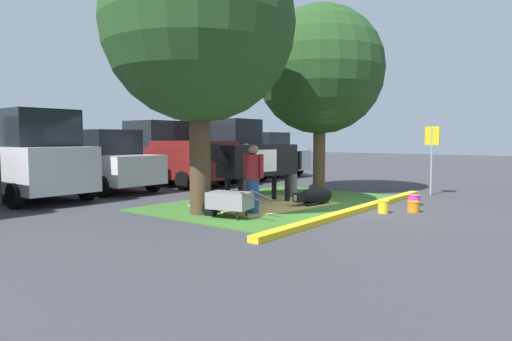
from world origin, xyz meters
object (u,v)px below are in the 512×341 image
(suv_black, at_px, (220,150))
(bucket_pink, at_px, (414,200))
(sedan_silver, at_px, (261,155))
(parking_sign, at_px, (432,147))
(bucket_orange, at_px, (413,206))
(hatchback_white, at_px, (103,161))
(pickup_truck_maroon, at_px, (170,155))
(person_handler, at_px, (293,169))
(person_visitor_far, at_px, (247,168))
(calf_lying, at_px, (315,196))
(bucket_yellow, at_px, (383,206))
(cow_holstein, at_px, (256,161))
(suv_dark_grey, at_px, (26,155))
(shade_tree_right, at_px, (320,70))
(shade_tree_left, at_px, (199,26))
(person_visitor_near, at_px, (253,177))
(wheelbarrow, at_px, (229,201))

(suv_black, bearing_deg, bucket_pink, -103.61)
(suv_black, bearing_deg, sedan_silver, 0.24)
(parking_sign, relative_size, bucket_orange, 6.96)
(parking_sign, bearing_deg, hatchback_white, 122.23)
(bucket_orange, bearing_deg, hatchback_white, 102.45)
(parking_sign, xyz_separation_m, pickup_truck_maroon, (-2.74, 8.83, -0.37))
(hatchback_white, relative_size, suv_black, 0.96)
(person_handler, xyz_separation_m, pickup_truck_maroon, (0.53, 5.92, 0.27))
(parking_sign, xyz_separation_m, bucket_orange, (-3.50, -0.64, -1.35))
(person_visitor_far, bearing_deg, bucket_pink, -72.35)
(calf_lying, bearing_deg, bucket_yellow, -91.22)
(cow_holstein, bearing_deg, parking_sign, -30.81)
(person_visitor_far, distance_m, suv_dark_grey, 6.28)
(bucket_yellow, relative_size, bucket_pink, 0.90)
(shade_tree_right, relative_size, parking_sign, 2.79)
(calf_lying, relative_size, bucket_orange, 4.41)
(bucket_orange, xyz_separation_m, suv_black, (3.23, 9.16, 1.13))
(person_handler, xyz_separation_m, bucket_orange, (-0.22, -3.55, -0.71))
(shade_tree_left, bearing_deg, person_visitor_near, -53.87)
(parking_sign, distance_m, suv_black, 8.53)
(person_handler, distance_m, bucket_yellow, 3.22)
(shade_tree_left, relative_size, bucket_pink, 19.07)
(wheelbarrow, height_order, hatchback_white, hatchback_white)
(cow_holstein, xyz_separation_m, sedan_silver, (7.52, 5.58, -0.17))
(wheelbarrow, height_order, pickup_truck_maroon, pickup_truck_maroon)
(wheelbarrow, height_order, bucket_orange, wheelbarrow)
(bucket_yellow, xyz_separation_m, bucket_pink, (1.66, -0.16, -0.02))
(cow_holstein, relative_size, wheelbarrow, 1.93)
(shade_tree_left, xyz_separation_m, sedan_silver, (9.38, 5.43, -3.25))
(cow_holstein, xyz_separation_m, suv_black, (4.69, 5.57, 0.11))
(shade_tree_left, xyz_separation_m, person_visitor_far, (2.99, 1.08, -3.38))
(person_visitor_far, xyz_separation_m, sedan_silver, (6.39, 4.35, 0.13))
(person_handler, height_order, bucket_orange, person_handler)
(cow_holstein, distance_m, suv_dark_grey, 6.61)
(cow_holstein, relative_size, parking_sign, 1.49)
(bucket_yellow, distance_m, pickup_truck_maroon, 9.11)
(shade_tree_left, height_order, bucket_pink, shade_tree_left)
(person_visitor_near, distance_m, suv_dark_grey, 6.96)
(bucket_yellow, height_order, bucket_orange, bucket_yellow)
(bucket_pink, bearing_deg, bucket_yellow, 174.56)
(wheelbarrow, xyz_separation_m, sedan_silver, (9.35, 6.28, 0.60))
(suv_dark_grey, xyz_separation_m, pickup_truck_maroon, (5.35, 0.06, -0.16))
(bucket_yellow, bearing_deg, person_visitor_near, 131.99)
(bucket_pink, height_order, hatchback_white, hatchback_white)
(parking_sign, height_order, suv_dark_grey, suv_dark_grey)
(person_visitor_near, xyz_separation_m, suv_black, (5.83, 6.40, 0.42))
(shade_tree_right, relative_size, bucket_pink, 17.49)
(person_visitor_far, height_order, bucket_yellow, person_visitor_far)
(shade_tree_right, distance_m, bucket_yellow, 5.39)
(bucket_pink, xyz_separation_m, pickup_truck_maroon, (-0.34, 9.12, 0.97))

